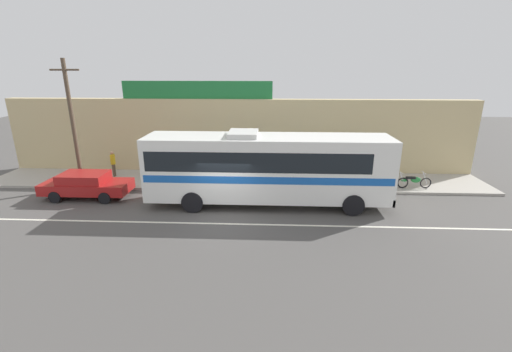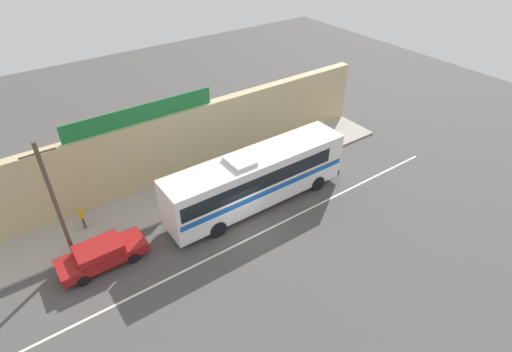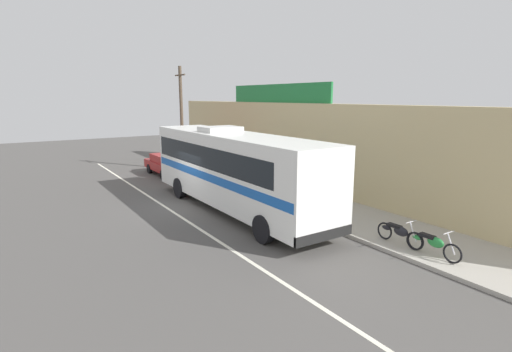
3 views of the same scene
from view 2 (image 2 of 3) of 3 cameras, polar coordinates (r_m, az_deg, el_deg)
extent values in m
plane|color=#4F4C49|center=(24.45, -1.52, -7.43)|extent=(70.00, 70.00, 0.00)
cube|color=#A8A399|center=(27.91, -7.53, -1.34)|extent=(30.00, 3.60, 0.14)
cube|color=tan|center=(28.26, -10.02, 4.59)|extent=(30.00, 0.70, 4.80)
cube|color=#1E7538|center=(26.07, -15.75, 8.40)|extent=(9.54, 0.12, 1.10)
cube|color=silver|center=(23.97, -0.44, -8.48)|extent=(30.00, 0.14, 0.01)
cube|color=white|center=(25.13, 0.12, -0.20)|extent=(12.02, 2.49, 3.10)
cube|color=black|center=(24.59, -0.79, 0.46)|extent=(10.58, 2.51, 0.96)
cube|color=#1956B2|center=(25.31, 0.12, -0.76)|extent=(11.78, 2.51, 0.36)
cube|color=black|center=(28.22, 10.09, 4.63)|extent=(0.04, 2.24, 1.40)
cube|color=black|center=(29.17, 9.71, 1.56)|extent=(0.12, 2.49, 0.36)
cube|color=silver|center=(23.63, -2.25, 2.11)|extent=(1.40, 1.74, 0.24)
cylinder|color=black|center=(28.82, 5.41, 1.24)|extent=(1.04, 0.32, 1.04)
cylinder|color=black|center=(27.45, 8.49, -0.97)|extent=(1.04, 0.32, 1.04)
cylinder|color=black|center=(25.37, -8.08, -4.42)|extent=(1.04, 0.32, 1.04)
cylinder|color=black|center=(23.81, -5.39, -7.34)|extent=(1.04, 0.32, 1.04)
cube|color=maroon|center=(23.56, -20.60, -10.31)|extent=(4.56, 1.76, 0.56)
cube|color=maroon|center=(23.20, -21.10, -9.50)|extent=(2.37, 1.59, 0.48)
cube|color=black|center=(23.32, -19.05, -8.79)|extent=(0.21, 1.48, 0.34)
cylinder|color=black|center=(24.52, -18.16, -8.51)|extent=(0.62, 0.20, 0.62)
cylinder|color=black|center=(23.33, -16.73, -10.90)|extent=(0.62, 0.20, 0.62)
cylinder|color=black|center=(24.29, -24.02, -10.71)|extent=(0.62, 0.20, 0.62)
cylinder|color=black|center=(23.08, -22.93, -13.27)|extent=(0.62, 0.20, 0.62)
cylinder|color=brown|center=(22.80, -26.17, -3.41)|extent=(0.22, 0.22, 7.07)
cylinder|color=brown|center=(21.28, -28.18, 2.79)|extent=(1.60, 0.10, 0.10)
torus|color=black|center=(31.75, 8.86, 4.30)|extent=(0.62, 0.06, 0.62)
torus|color=black|center=(31.02, 7.22, 3.65)|extent=(0.62, 0.06, 0.62)
cylinder|color=silver|center=(31.55, 8.80, 4.73)|extent=(0.34, 0.04, 0.65)
cylinder|color=silver|center=(31.33, 8.72, 5.18)|extent=(0.03, 0.56, 0.03)
ellipsoid|color=black|center=(31.33, 8.16, 4.30)|extent=(0.56, 0.22, 0.34)
cube|color=black|center=(31.10, 7.80, 4.34)|extent=(0.52, 0.20, 0.10)
ellipsoid|color=black|center=(30.99, 7.33, 3.91)|extent=(0.36, 0.14, 0.16)
torus|color=black|center=(32.59, 10.48, 4.99)|extent=(0.62, 0.06, 0.62)
torus|color=black|center=(31.78, 8.83, 4.34)|extent=(0.62, 0.06, 0.62)
cylinder|color=silver|center=(32.39, 10.44, 5.40)|extent=(0.34, 0.04, 0.65)
cylinder|color=silver|center=(32.17, 10.37, 5.85)|extent=(0.03, 0.56, 0.03)
ellipsoid|color=#237F38|center=(32.13, 9.78, 4.98)|extent=(0.56, 0.22, 0.34)
cube|color=black|center=(31.89, 9.42, 5.01)|extent=(0.52, 0.20, 0.10)
ellipsoid|color=#237F38|center=(31.75, 8.93, 4.59)|extent=(0.36, 0.14, 0.16)
cylinder|color=brown|center=(27.27, -9.53, -1.25)|extent=(0.13, 0.13, 0.85)
cylinder|color=brown|center=(27.13, -9.35, -1.44)|extent=(0.13, 0.13, 0.85)
cylinder|color=white|center=(26.77, -9.59, -0.07)|extent=(0.30, 0.30, 0.64)
sphere|color=tan|center=(26.51, -9.69, 0.74)|extent=(0.23, 0.23, 0.23)
cylinder|color=white|center=(26.90, -9.79, 0.18)|extent=(0.08, 0.08, 0.59)
cylinder|color=white|center=(26.60, -9.40, -0.22)|extent=(0.08, 0.08, 0.59)
cylinder|color=brown|center=(26.22, -22.94, -5.82)|extent=(0.13, 0.13, 0.79)
cylinder|color=brown|center=(26.08, -22.83, -6.04)|extent=(0.13, 0.13, 0.79)
cylinder|color=gold|center=(25.73, -23.23, -4.77)|extent=(0.30, 0.30, 0.59)
sphere|color=tan|center=(25.47, -23.46, -4.02)|extent=(0.21, 0.21, 0.21)
cylinder|color=gold|center=(25.87, -23.37, -4.48)|extent=(0.08, 0.08, 0.55)
cylinder|color=gold|center=(25.55, -23.13, -4.96)|extent=(0.08, 0.08, 0.55)
cylinder|color=brown|center=(29.39, 0.17, 2.21)|extent=(0.13, 0.13, 0.79)
cylinder|color=brown|center=(29.27, 0.37, 2.05)|extent=(0.13, 0.13, 0.79)
cylinder|color=white|center=(28.96, 0.27, 3.27)|extent=(0.30, 0.30, 0.59)
sphere|color=tan|center=(28.73, 0.28, 4.01)|extent=(0.21, 0.21, 0.21)
cylinder|color=white|center=(29.08, 0.04, 3.49)|extent=(0.08, 0.08, 0.55)
cylinder|color=white|center=(28.81, 0.51, 3.15)|extent=(0.08, 0.08, 0.55)
camera|label=1|loc=(15.55, 41.39, -14.75)|focal=24.57mm
camera|label=3|loc=(30.34, 35.14, 6.50)|focal=27.47mm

